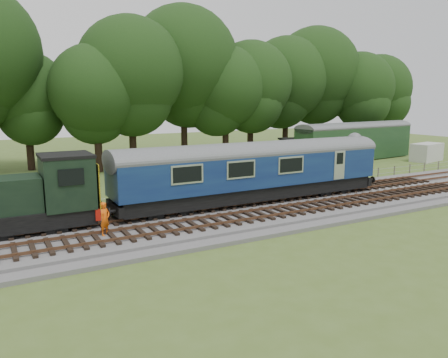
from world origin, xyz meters
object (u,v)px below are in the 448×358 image
dmu_railcar (254,166)px  parked_coach (356,139)px  worker (105,219)px  shunter_loco (9,201)px  caravan (427,152)px

dmu_railcar → parked_coach: 25.04m
dmu_railcar → worker: (-9.97, -2.42, -1.44)m
shunter_loco → worker: (3.95, -2.42, -0.81)m
parked_coach → caravan: (6.32, -4.38, -1.35)m
caravan → dmu_railcar: bearing=-174.6°
dmu_railcar → caravan: 29.16m
caravan → worker: bearing=-175.4°
dmu_railcar → caravan: size_ratio=4.53×
worker → shunter_loco: bearing=113.1°
caravan → shunter_loco: bearing=-180.0°
shunter_loco → caravan: bearing=11.3°
shunter_loco → parked_coach: (35.50, 12.71, 0.35)m
worker → caravan: (37.87, 10.74, -0.19)m
parked_coach → shunter_loco: bearing=-165.9°
shunter_loco → worker: 4.71m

